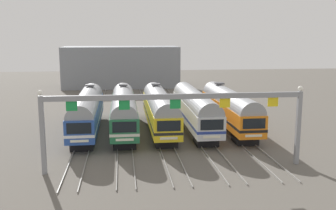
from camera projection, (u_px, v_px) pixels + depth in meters
The scene contains 9 objects.
ground_plane at pixel (160, 131), 46.71m from camera, with size 160.00×160.00×0.00m, color #5B564F.
track_bed at pixel (150, 105), 63.31m from camera, with size 18.39×70.00×0.15m.
commuter_train_blue at pixel (87, 110), 45.26m from camera, with size 2.88×18.06×5.05m.
commuter_train_green at pixel (124, 109), 45.75m from camera, with size 2.88×18.06×5.05m.
commuter_train_yellow at pixel (160, 109), 46.23m from camera, with size 2.88×18.06×5.05m.
commuter_train_silver at pixel (195, 108), 46.72m from camera, with size 2.88×18.06×4.77m.
commuter_train_orange at pixel (229, 107), 47.21m from camera, with size 2.88×18.06×5.05m.
catenary_gantry at pixel (175, 108), 32.59m from camera, with size 22.13×0.44×6.97m.
maintenance_building at pixel (121, 67), 85.78m from camera, with size 24.77×10.00×8.75m, color gray.
Camera 1 is at (-4.38, -45.23, 11.30)m, focal length 41.89 mm.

